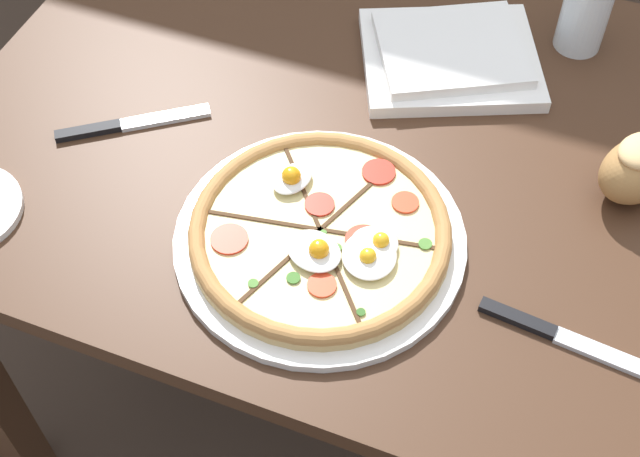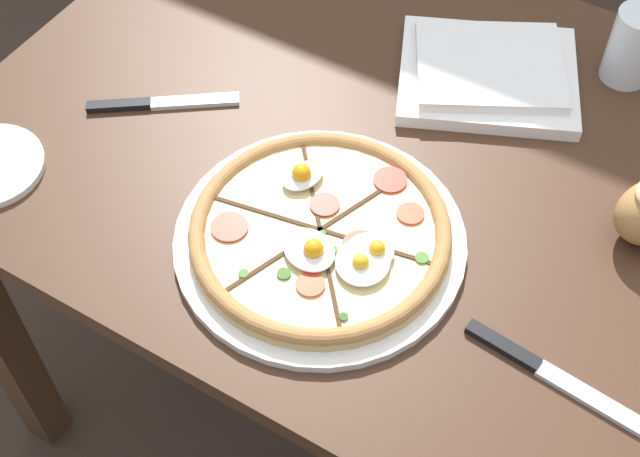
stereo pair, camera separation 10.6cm
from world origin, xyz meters
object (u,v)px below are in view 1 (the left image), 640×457
Objects in this scene: pizza at (321,234)px; knife_main at (131,124)px; knife_spare at (568,339)px; water_glass at (584,18)px; bread_piece_mid at (638,168)px; dining_table at (413,204)px; napkin_folded at (450,56)px.

pizza reaches higher than knife_main.
knife_spare is 1.98× the size of water_glass.
bread_piece_mid is at bearing 89.10° from knife_spare.
bread_piece_mid is (0.27, 0.03, 0.16)m from dining_table.
water_glass is (-0.09, 0.50, 0.04)m from knife_spare.
napkin_folded is 0.47m from knife_spare.
water_glass reaches higher than pizza.
bread_piece_mid is at bearing 5.91° from dining_table.
dining_table is 3.55× the size of pizza.
knife_spare is (0.24, -0.21, 0.11)m from dining_table.
pizza is at bearing -114.58° from water_glass.
knife_main is at bearing 174.68° from knife_spare.
napkin_folded is (0.06, 0.37, -0.00)m from pizza.
water_glass reaches higher than knife_spare.
knife_spare is (0.62, -0.12, -0.00)m from knife_main.
pizza is 0.37m from napkin_folded.
napkin_folded is (-0.01, 0.18, 0.13)m from dining_table.
water_glass is (0.53, 0.38, 0.04)m from knife_main.
dining_table is 5.87× the size of knife_spare.
bread_piece_mid reaches higher than pizza.
knife_spare is at bearing -41.90° from dining_table.
bread_piece_mid is (0.33, 0.22, 0.03)m from pizza.
napkin_folded is 0.46m from knife_main.
bread_piece_mid is 0.60× the size of knife_spare.
water_glass is at bearing 114.40° from bread_piece_mid.
knife_main is (-0.31, 0.09, -0.01)m from pizza.
knife_main is at bearing -165.71° from dining_table.
napkin_folded is at bearing 0.93° from knife_main.
napkin_folded reaches higher than knife_spare.
pizza reaches higher than napkin_folded.
water_glass reaches higher than knife_main.
knife_main is at bearing -169.13° from bread_piece_mid.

